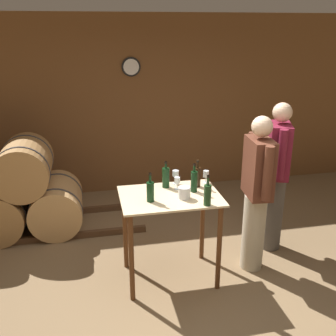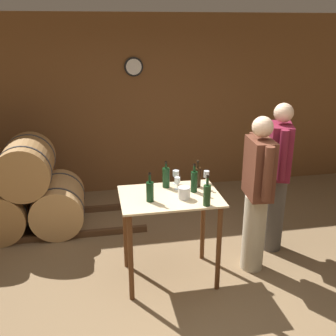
# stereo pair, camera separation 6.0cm
# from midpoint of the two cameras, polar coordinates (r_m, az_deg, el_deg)

# --- Properties ---
(ground_plane) EXTENTS (14.00, 14.00, 0.00)m
(ground_plane) POSITION_cam_midpoint_polar(r_m,az_deg,el_deg) (3.99, 3.90, -19.16)
(ground_plane) COLOR brown
(back_wall) EXTENTS (8.40, 0.08, 2.70)m
(back_wall) POSITION_cam_midpoint_polar(r_m,az_deg,el_deg) (6.13, -2.92, 9.00)
(back_wall) COLOR brown
(back_wall) RESTS_ON ground_plane
(barrel_rack) EXTENTS (3.57, 0.88, 1.22)m
(barrel_rack) POSITION_cam_midpoint_polar(r_m,az_deg,el_deg) (5.36, -22.72, -3.34)
(barrel_rack) COLOR #4C331E
(barrel_rack) RESTS_ON ground_plane
(tasting_table) EXTENTS (0.98, 0.69, 0.95)m
(tasting_table) POSITION_cam_midpoint_polar(r_m,az_deg,el_deg) (3.95, 0.72, -6.67)
(tasting_table) COLOR beige
(tasting_table) RESTS_ON ground_plane
(wine_bottle_far_left) EXTENTS (0.07, 0.07, 0.29)m
(wine_bottle_far_left) POSITION_cam_midpoint_polar(r_m,az_deg,el_deg) (3.70, -2.17, -3.34)
(wine_bottle_far_left) COLOR black
(wine_bottle_far_left) RESTS_ON tasting_table
(wine_bottle_left) EXTENTS (0.07, 0.07, 0.28)m
(wine_bottle_left) POSITION_cam_midpoint_polar(r_m,az_deg,el_deg) (4.01, 0.14, -1.34)
(wine_bottle_left) COLOR black
(wine_bottle_left) RESTS_ON tasting_table
(wine_bottle_center) EXTENTS (0.07, 0.07, 0.29)m
(wine_bottle_center) POSITION_cam_midpoint_polar(r_m,az_deg,el_deg) (3.91, 4.25, -1.89)
(wine_bottle_center) COLOR black
(wine_bottle_center) RESTS_ON tasting_table
(wine_bottle_right) EXTENTS (0.07, 0.07, 0.29)m
(wine_bottle_right) POSITION_cam_midpoint_polar(r_m,az_deg,el_deg) (3.63, 6.15, -3.83)
(wine_bottle_right) COLOR #193819
(wine_bottle_right) RESTS_ON tasting_table
(wine_bottle_far_right) EXTENTS (0.07, 0.07, 0.29)m
(wine_bottle_far_right) POSITION_cam_midpoint_polar(r_m,az_deg,el_deg) (4.04, 4.74, -1.23)
(wine_bottle_far_right) COLOR black
(wine_bottle_far_right) RESTS_ON tasting_table
(wine_glass_near_left) EXTENTS (0.06, 0.06, 0.13)m
(wine_glass_near_left) POSITION_cam_midpoint_polar(r_m,az_deg,el_deg) (3.97, 1.78, -1.87)
(wine_glass_near_left) COLOR silver
(wine_glass_near_left) RESTS_ON tasting_table
(wine_glass_near_center) EXTENTS (0.07, 0.07, 0.15)m
(wine_glass_near_center) POSITION_cam_midpoint_polar(r_m,az_deg,el_deg) (4.10, 1.59, -0.87)
(wine_glass_near_center) COLOR silver
(wine_glass_near_center) RESTS_ON tasting_table
(wine_glass_near_right) EXTENTS (0.06, 0.06, 0.14)m
(wine_glass_near_right) POSITION_cam_midpoint_polar(r_m,az_deg,el_deg) (4.15, 6.01, -0.97)
(wine_glass_near_right) COLOR silver
(wine_glass_near_right) RESTS_ON tasting_table
(ice_bucket) EXTENTS (0.12, 0.12, 0.12)m
(ice_bucket) POSITION_cam_midpoint_polar(r_m,az_deg,el_deg) (3.78, 2.75, -3.62)
(ice_bucket) COLOR silver
(ice_bucket) RESTS_ON tasting_table
(person_host) EXTENTS (0.34, 0.56, 1.75)m
(person_host) POSITION_cam_midpoint_polar(r_m,az_deg,el_deg) (4.59, 15.95, -1.05)
(person_host) COLOR #4C4742
(person_host) RESTS_ON ground_plane
(person_visitor_with_scarf) EXTENTS (0.25, 0.59, 1.69)m
(person_visitor_with_scarf) POSITION_cam_midpoint_polar(r_m,az_deg,el_deg) (4.16, 13.22, -3.47)
(person_visitor_with_scarf) COLOR #B7AD93
(person_visitor_with_scarf) RESTS_ON ground_plane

